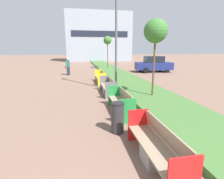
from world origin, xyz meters
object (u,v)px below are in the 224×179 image
(bench_grey_frame, at_px, (108,88))
(street_lamp_post, at_px, (116,14))
(sapling_tree_near, at_px, (156,32))
(litter_bin, at_px, (118,118))
(parked_car_distant, at_px, (154,64))
(bench_green_frame, at_px, (121,104))
(pedestrian_walking, at_px, (68,66))
(bench_red_frame, at_px, (156,149))
(bench_yellow_frame, at_px, (101,78))
(sapling_tree_far, at_px, (108,41))

(bench_grey_frame, distance_m, street_lamp_post, 4.35)
(bench_grey_frame, bearing_deg, sapling_tree_near, -32.20)
(litter_bin, height_order, street_lamp_post, street_lamp_post)
(parked_car_distant, bearing_deg, bench_green_frame, -112.56)
(bench_grey_frame, relative_size, street_lamp_post, 0.27)
(bench_green_frame, xyz_separation_m, litter_bin, (-0.54, -1.71, 0.13))
(sapling_tree_near, bearing_deg, pedestrian_walking, 116.68)
(bench_green_frame, xyz_separation_m, parked_car_distant, (7.00, 12.55, 0.54))
(bench_red_frame, distance_m, litter_bin, 1.81)
(bench_red_frame, distance_m, street_lamp_post, 8.49)
(bench_red_frame, height_order, pedestrian_walking, pedestrian_walking)
(bench_grey_frame, distance_m, bench_yellow_frame, 3.58)
(bench_green_frame, distance_m, sapling_tree_far, 17.26)
(pedestrian_walking, distance_m, parked_car_distant, 9.80)
(litter_bin, height_order, sapling_tree_far, sapling_tree_far)
(litter_bin, bearing_deg, sapling_tree_near, 52.47)
(sapling_tree_near, height_order, pedestrian_walking, sapling_tree_near)
(litter_bin, bearing_deg, parked_car_distant, 62.14)
(sapling_tree_near, xyz_separation_m, pedestrian_walking, (-4.99, 9.92, -2.59))
(bench_red_frame, xyz_separation_m, bench_green_frame, (-0.00, 3.43, -0.00))
(parked_car_distant, bearing_deg, bench_grey_frame, -120.45)
(bench_yellow_frame, bearing_deg, pedestrian_walking, 119.23)
(pedestrian_walking, bearing_deg, bench_yellow_frame, -60.77)
(bench_yellow_frame, relative_size, pedestrian_walking, 1.28)
(bench_yellow_frame, height_order, sapling_tree_near, sapling_tree_near)
(litter_bin, xyz_separation_m, street_lamp_post, (1.14, 5.60, 4.14))
(bench_grey_frame, xyz_separation_m, street_lamp_post, (0.61, 0.62, 4.27))
(bench_grey_frame, bearing_deg, street_lamp_post, 45.27)
(litter_bin, xyz_separation_m, sapling_tree_near, (2.75, 3.59, 2.99))
(sapling_tree_far, bearing_deg, street_lamp_post, -97.11)
(parked_car_distant, bearing_deg, street_lamp_post, -119.84)
(street_lamp_post, bearing_deg, litter_bin, -101.56)
(bench_grey_frame, xyz_separation_m, pedestrian_walking, (-2.77, 8.52, 0.53))
(bench_grey_frame, relative_size, sapling_tree_far, 0.52)
(litter_bin, xyz_separation_m, parked_car_distant, (7.54, 14.26, 0.41))
(bench_yellow_frame, height_order, parked_car_distant, parked_car_distant)
(bench_red_frame, bearing_deg, bench_yellow_frame, 90.00)
(litter_bin, bearing_deg, bench_green_frame, 72.60)
(sapling_tree_far, xyz_separation_m, parked_car_distant, (4.78, -4.23, -2.82))
(street_lamp_post, bearing_deg, bench_grey_frame, -134.73)
(bench_green_frame, bearing_deg, litter_bin, -107.40)
(sapling_tree_far, bearing_deg, pedestrian_walking, -134.97)
(sapling_tree_near, relative_size, sapling_tree_far, 0.96)
(bench_red_frame, relative_size, bench_yellow_frame, 1.03)
(bench_grey_frame, relative_size, pedestrian_walking, 1.28)
(bench_grey_frame, distance_m, sapling_tree_near, 4.08)
(bench_red_frame, bearing_deg, sapling_tree_near, 67.31)
(bench_red_frame, distance_m, sapling_tree_near, 6.54)
(litter_bin, relative_size, sapling_tree_far, 0.23)
(bench_green_frame, relative_size, bench_grey_frame, 1.02)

